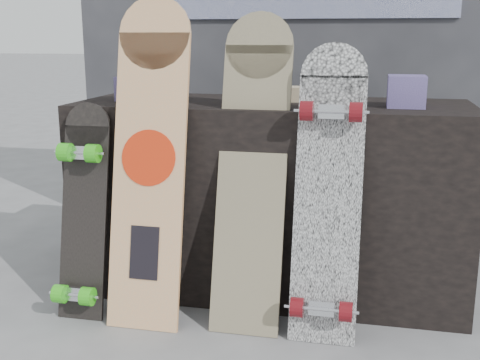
% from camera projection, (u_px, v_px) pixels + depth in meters
% --- Properties ---
extents(ground, '(60.00, 60.00, 0.00)m').
position_uv_depth(ground, '(247.00, 338.00, 2.18)').
color(ground, slate).
rests_on(ground, ground).
extents(vendor_table, '(1.60, 0.60, 0.80)m').
position_uv_depth(vendor_table, '(271.00, 196.00, 2.56)').
color(vendor_table, black).
rests_on(vendor_table, ground).
extents(booth, '(2.40, 0.22, 2.20)m').
position_uv_depth(booth, '(299.00, 29.00, 3.20)').
color(booth, '#2F2F33').
rests_on(booth, ground).
extents(merch_box_purple, '(0.18, 0.12, 0.10)m').
position_uv_depth(merch_box_purple, '(140.00, 88.00, 2.53)').
color(merch_box_purple, '#463B79').
rests_on(merch_box_purple, vendor_table).
extents(merch_box_small, '(0.14, 0.14, 0.12)m').
position_uv_depth(merch_box_small, '(406.00, 91.00, 2.29)').
color(merch_box_small, '#463B79').
rests_on(merch_box_small, vendor_table).
extents(merch_box_flat, '(0.22, 0.10, 0.06)m').
position_uv_depth(merch_box_flat, '(298.00, 94.00, 2.50)').
color(merch_box_flat, '#D1B78C').
rests_on(merch_box_flat, vendor_table).
extents(longboard_geisha, '(0.28, 0.29, 1.22)m').
position_uv_depth(longboard_geisha, '(150.00, 153.00, 2.23)').
color(longboard_geisha, tan).
rests_on(longboard_geisha, ground).
extents(longboard_celtic, '(0.26, 0.34, 1.16)m').
position_uv_depth(longboard_celtic, '(253.00, 161.00, 2.23)').
color(longboard_celtic, beige).
rests_on(longboard_celtic, ground).
extents(longboard_cascadia, '(0.24, 0.32, 1.05)m').
position_uv_depth(longboard_cascadia, '(328.00, 189.00, 2.12)').
color(longboard_cascadia, white).
rests_on(longboard_cascadia, ground).
extents(skateboard_dark, '(0.18, 0.26, 0.82)m').
position_uv_depth(skateboard_dark, '(82.00, 210.00, 2.30)').
color(skateboard_dark, black).
rests_on(skateboard_dark, ground).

